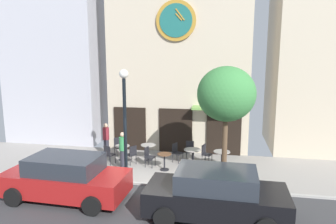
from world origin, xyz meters
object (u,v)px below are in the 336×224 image
object	(u,v)px
cafe_chair_mid_row	(118,145)
cafe_table_center_right	(164,159)
cafe_chair_curbside	(190,149)
cafe_chair_near_lamp	(176,151)
cafe_table_center	(222,156)
parked_car_red	(66,178)
cafe_chair_left_end	(109,153)
cafe_table_rightmost	(148,149)
cafe_table_near_curb	(122,150)
parked_car_black	(216,194)
street_lamp	(125,124)
street_tree	(226,95)
pedestrian_maroon	(106,139)
cafe_chair_outer	(149,155)
cafe_chair_under_awning	(132,153)
pedestrian_green	(123,150)
cafe_table_center_left	(192,154)
cafe_chair_facing_street	(205,153)

from	to	relation	value
cafe_chair_mid_row	cafe_table_center_right	bearing A→B (deg)	-31.11
cafe_chair_curbside	cafe_chair_near_lamp	bearing A→B (deg)	-141.65
cafe_table_center	parked_car_red	bearing A→B (deg)	-142.80
parked_car_red	cafe_chair_left_end	bearing A→B (deg)	87.07
cafe_chair_mid_row	cafe_table_rightmost	bearing A→B (deg)	-15.57
cafe_table_near_curb	cafe_table_rightmost	xyz separation A→B (m)	(1.23, 0.22, 0.03)
parked_car_black	parked_car_red	bearing A→B (deg)	175.68
cafe_chair_mid_row	cafe_chair_left_end	xyz separation A→B (m)	(0.01, -1.38, 0.00)
street_lamp	street_tree	size ratio (longest dim) A/B	0.97
street_tree	cafe_table_near_curb	distance (m)	6.00
cafe_table_near_curb	cafe_chair_near_lamp	distance (m)	2.61
pedestrian_maroon	cafe_chair_curbside	bearing A→B (deg)	2.34
cafe_chair_left_end	parked_car_red	bearing A→B (deg)	-92.93
street_tree	cafe_table_rightmost	xyz separation A→B (m)	(-3.59, 2.16, -2.98)
street_tree	cafe_table_rightmost	bearing A→B (deg)	148.99
cafe_chair_outer	cafe_chair_near_lamp	bearing A→B (deg)	35.69
street_lamp	cafe_chair_under_awning	world-z (taller)	street_lamp
cafe_table_near_curb	cafe_table_center_right	xyz separation A→B (m)	(2.25, -0.94, -0.02)
cafe_chair_under_awning	parked_car_red	size ratio (longest dim) A/B	0.21
pedestrian_green	cafe_chair_curbside	bearing A→B (deg)	31.96
cafe_table_center_right	cafe_table_center	world-z (taller)	cafe_table_center
cafe_table_near_curb	pedestrian_green	world-z (taller)	pedestrian_green
cafe_chair_under_awning	pedestrian_maroon	size ratio (longest dim) A/B	0.54
cafe_table_center	cafe_chair_curbside	size ratio (longest dim) A/B	0.85
cafe_chair_under_awning	street_tree	bearing A→B (deg)	-18.77
cafe_table_center_left	parked_car_black	xyz separation A→B (m)	(1.18, -4.53, 0.20)
cafe_table_rightmost	pedestrian_green	size ratio (longest dim) A/B	0.46
street_lamp	cafe_chair_facing_street	distance (m)	4.23
cafe_table_center	cafe_chair_mid_row	bearing A→B (deg)	170.11
cafe_chair_under_awning	parked_car_black	distance (m)	5.73
cafe_table_near_curb	cafe_table_center_right	size ratio (longest dim) A/B	0.98
cafe_table_center_left	cafe_chair_under_awning	size ratio (longest dim) A/B	0.86
street_lamp	cafe_table_center	distance (m)	4.61
cafe_chair_facing_street	pedestrian_green	xyz separation A→B (m)	(-3.58, -1.31, 0.33)
pedestrian_maroon	parked_car_black	distance (m)	7.60
cafe_table_center_right	cafe_chair_curbside	size ratio (longest dim) A/B	0.83
cafe_table_rightmost	cafe_chair_facing_street	xyz separation A→B (m)	(2.75, 0.01, -0.01)
parked_car_red	cafe_chair_near_lamp	bearing A→B (deg)	54.16
cafe_chair_facing_street	cafe_chair_near_lamp	bearing A→B (deg)	-178.56
street_lamp	pedestrian_green	size ratio (longest dim) A/B	2.66
street_tree	cafe_table_center	world-z (taller)	street_tree
cafe_table_rightmost	cafe_chair_left_end	world-z (taller)	cafe_chair_left_end
street_tree	parked_car_red	xyz separation A→B (m)	(-5.44, -2.33, -2.76)
cafe_chair_facing_street	parked_car_black	xyz separation A→B (m)	(0.61, -4.89, 0.23)
cafe_table_center_left	cafe_chair_outer	world-z (taller)	cafe_chair_outer
cafe_chair_facing_street	cafe_chair_left_end	bearing A→B (deg)	-168.14
cafe_chair_mid_row	parked_car_red	world-z (taller)	parked_car_red
cafe_table_center	parked_car_red	size ratio (longest dim) A/B	0.18
cafe_table_rightmost	cafe_table_center_right	distance (m)	1.55
pedestrian_maroon	parked_car_black	world-z (taller)	pedestrian_maroon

